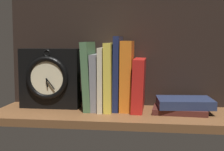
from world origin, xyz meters
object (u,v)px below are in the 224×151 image
(book_yellow_seinlanguage, at_px, (110,76))
(framed_clock, at_px, (49,78))
(book_green_romantic, at_px, (89,76))
(book_stack_side, at_px, (183,105))
(book_cream_twain, at_px, (104,79))
(book_orange_pandolfini, at_px, (127,76))
(book_navy_bierce, at_px, (118,73))
(book_red_requiem, at_px, (139,85))
(book_gray_chess, at_px, (97,82))

(book_yellow_seinlanguage, bearing_deg, framed_clock, -177.55)
(book_green_romantic, xyz_separation_m, book_yellow_seinlanguage, (0.07, 0.00, -0.00))
(book_green_romantic, relative_size, book_stack_side, 1.16)
(book_cream_twain, bearing_deg, book_stack_side, -3.78)
(book_yellow_seinlanguage, relative_size, book_stack_side, 1.14)
(book_cream_twain, bearing_deg, book_orange_pandolfini, 0.00)
(book_cream_twain, height_order, framed_clock, book_cream_twain)
(book_cream_twain, height_order, book_orange_pandolfini, book_orange_pandolfini)
(book_yellow_seinlanguage, distance_m, book_navy_bierce, 0.03)
(book_navy_bierce, xyz_separation_m, book_red_requiem, (0.07, 0.00, -0.04))
(book_orange_pandolfini, xyz_separation_m, book_red_requiem, (0.04, 0.00, -0.03))
(book_green_romantic, distance_m, book_navy_bierce, 0.10)
(book_gray_chess, height_order, book_yellow_seinlanguage, book_yellow_seinlanguage)
(book_orange_pandolfini, bearing_deg, book_stack_side, -5.38)
(book_orange_pandolfini, height_order, book_red_requiem, book_orange_pandolfini)
(book_navy_bierce, xyz_separation_m, book_stack_side, (0.22, -0.02, -0.10))
(book_gray_chess, xyz_separation_m, book_navy_bierce, (0.07, 0.00, 0.03))
(book_cream_twain, xyz_separation_m, book_yellow_seinlanguage, (0.02, 0.00, 0.01))
(book_gray_chess, distance_m, framed_clock, 0.17)
(book_red_requiem, xyz_separation_m, book_stack_side, (0.15, -0.02, -0.06))
(book_orange_pandolfini, height_order, book_stack_side, book_orange_pandolfini)
(book_red_requiem, height_order, book_stack_side, book_red_requiem)
(book_gray_chess, distance_m, book_navy_bierce, 0.08)
(book_cream_twain, height_order, book_stack_side, book_cream_twain)
(book_orange_pandolfini, height_order, framed_clock, book_orange_pandolfini)
(book_gray_chess, relative_size, book_stack_side, 0.95)
(book_navy_bierce, xyz_separation_m, book_orange_pandolfini, (0.03, 0.00, -0.01))
(book_gray_chess, height_order, book_orange_pandolfini, book_orange_pandolfini)
(book_green_romantic, relative_size, book_cream_twain, 1.09)
(book_orange_pandolfini, distance_m, framed_clock, 0.27)
(book_gray_chess, bearing_deg, book_stack_side, -3.48)
(book_green_romantic, height_order, book_navy_bierce, book_navy_bierce)
(framed_clock, bearing_deg, book_cream_twain, 2.75)
(book_navy_bierce, bearing_deg, framed_clock, -177.80)
(book_gray_chess, distance_m, book_red_requiem, 0.14)
(book_navy_bierce, distance_m, book_stack_side, 0.24)
(book_cream_twain, relative_size, book_stack_side, 1.06)
(book_orange_pandolfini, bearing_deg, book_gray_chess, 180.00)
(book_cream_twain, bearing_deg, book_green_romantic, 180.00)
(book_yellow_seinlanguage, bearing_deg, book_navy_bierce, 0.00)
(book_orange_pandolfini, relative_size, book_stack_side, 1.17)
(book_stack_side, bearing_deg, book_red_requiem, 173.13)
(book_navy_bierce, relative_size, framed_clock, 1.20)
(book_cream_twain, xyz_separation_m, framed_clock, (-0.19, -0.01, -0.00))
(book_gray_chess, xyz_separation_m, book_yellow_seinlanguage, (0.05, 0.00, 0.02))
(book_cream_twain, xyz_separation_m, book_navy_bierce, (0.05, 0.00, 0.02))
(book_green_romantic, height_order, book_yellow_seinlanguage, book_green_romantic)
(book_gray_chess, height_order, book_stack_side, book_gray_chess)
(book_red_requiem, bearing_deg, book_yellow_seinlanguage, 180.00)
(book_green_romantic, bearing_deg, book_red_requiem, 0.00)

